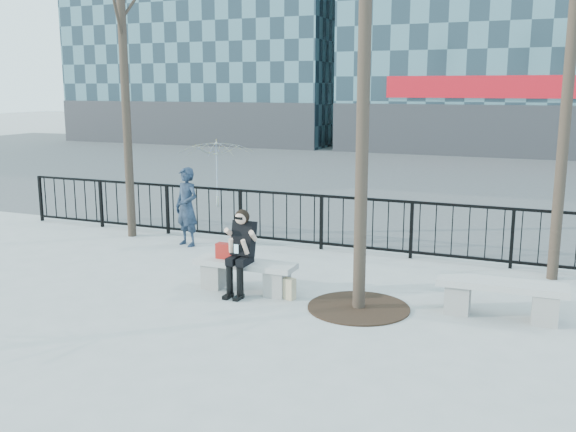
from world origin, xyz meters
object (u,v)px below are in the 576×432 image
at_px(bench_main, 245,273).
at_px(standing_man, 187,207).
at_px(bench_second, 501,295).
at_px(seated_woman, 240,252).

relative_size(bench_main, standing_man, 1.03).
xyz_separation_m(bench_main, bench_second, (3.84, 0.33, 0.02)).
distance_m(bench_second, seated_woman, 3.89).
bearing_deg(bench_second, bench_main, -177.02).
distance_m(bench_second, standing_man, 6.57).
height_order(bench_second, seated_woman, seated_woman).
bearing_deg(bench_main, bench_second, 4.85).
bearing_deg(standing_man, seated_woman, -26.35).
bearing_deg(bench_second, seated_woman, -174.66).
xyz_separation_m(seated_woman, standing_man, (-2.43, 2.39, 0.13)).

